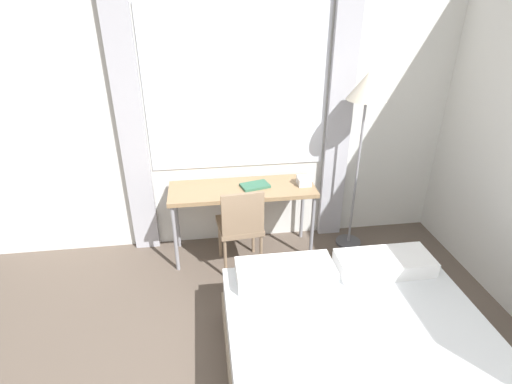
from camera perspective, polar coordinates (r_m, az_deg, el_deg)
The scene contains 6 objects.
wall_back_with_window at distance 3.89m, azimuth -2.06°, elevation 10.84°, with size 5.15×0.13×2.70m.
desk at distance 3.84m, azimuth -1.96°, elevation -0.24°, with size 1.40×0.48×0.74m.
desk_chair at distance 3.69m, azimuth -2.20°, elevation -4.54°, with size 0.43×0.43×0.87m.
standing_lamp at distance 3.80m, azimuth 15.47°, elevation 12.71°, with size 0.36×0.36×1.80m.
telephone at distance 3.88m, azimuth 6.86°, elevation 1.68°, with size 0.14×0.15×0.10m.
book at distance 3.82m, azimuth -0.14°, elevation 0.95°, with size 0.30×0.23×0.02m.
Camera 1 is at (-0.38, -0.50, 2.44)m, focal length 28.00 mm.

